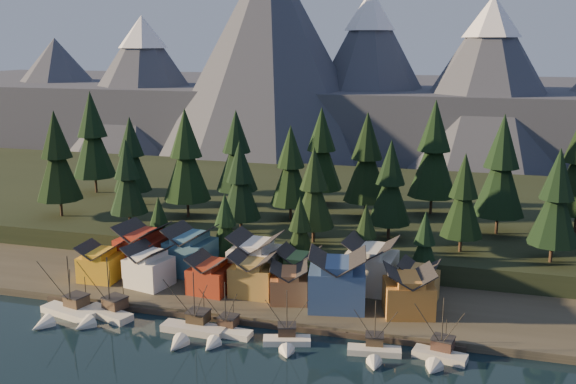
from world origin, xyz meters
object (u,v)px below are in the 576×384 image
(boat_0, at_px, (62,306))
(house_back_1, at_px, (190,249))
(boat_2, at_px, (189,324))
(boat_1, at_px, (102,307))
(boat_6, at_px, (439,348))
(house_front_0, at_px, (100,261))
(boat_4, at_px, (287,335))
(house_back_0, at_px, (142,246))
(boat_3, at_px, (221,327))
(boat_5, at_px, (374,346))
(house_front_1, at_px, (149,265))

(boat_0, bearing_deg, house_back_1, 73.23)
(house_back_1, bearing_deg, boat_2, -59.36)
(boat_1, height_order, boat_6, boat_1)
(house_front_0, bearing_deg, house_back_1, 25.78)
(boat_1, bearing_deg, boat_0, -151.25)
(boat_1, xyz_separation_m, boat_4, (35.66, -1.01, -0.43))
(boat_0, distance_m, boat_6, 68.07)
(boat_4, height_order, house_back_0, house_back_0)
(boat_2, distance_m, boat_4, 17.42)
(boat_0, relative_size, house_front_0, 1.62)
(boat_0, height_order, boat_3, boat_0)
(boat_4, relative_size, boat_5, 1.04)
(boat_1, height_order, boat_4, boat_1)
(house_front_0, height_order, house_back_0, house_back_0)
(boat_0, distance_m, house_front_1, 18.87)
(boat_0, bearing_deg, house_front_1, 72.99)
(boat_3, relative_size, house_front_1, 1.16)
(house_back_0, bearing_deg, boat_4, -23.47)
(house_front_1, height_order, house_back_0, house_back_0)
(boat_4, bearing_deg, boat_3, 164.45)
(boat_2, height_order, boat_5, boat_2)
(boat_2, xyz_separation_m, house_front_0, (-27.42, 16.45, 3.33))
(house_front_1, xyz_separation_m, house_back_1, (5.26, 8.86, 0.95))
(boat_0, distance_m, boat_3, 31.33)
(boat_4, distance_m, house_front_1, 37.08)
(boat_2, height_order, house_back_0, house_back_0)
(boat_5, xyz_separation_m, boat_6, (10.16, 1.10, 0.45))
(house_back_0, bearing_deg, boat_3, -33.18)
(boat_2, bearing_deg, house_front_0, 151.86)
(boat_2, relative_size, boat_4, 1.23)
(boat_1, height_order, house_back_0, house_back_0)
(boat_0, relative_size, boat_4, 1.22)
(boat_6, bearing_deg, boat_2, -165.35)
(boat_0, distance_m, house_back_1, 29.19)
(boat_2, distance_m, house_back_1, 27.71)
(boat_3, distance_m, house_back_1, 29.72)
(boat_3, height_order, house_back_0, house_back_0)
(house_front_1, xyz_separation_m, house_back_0, (-5.51, 7.74, 1.01))
(boat_4, bearing_deg, house_back_0, 133.84)
(boat_1, distance_m, boat_3, 23.86)
(boat_2, bearing_deg, boat_3, 11.05)
(boat_3, bearing_deg, boat_1, -177.91)
(boat_2, bearing_deg, boat_5, 4.73)
(house_front_0, bearing_deg, boat_1, -59.68)
(boat_2, xyz_separation_m, house_front_1, (-16.10, 16.21, 3.70))
(boat_3, relative_size, house_front_0, 1.42)
(boat_1, height_order, house_back_1, house_back_1)
(boat_1, bearing_deg, house_front_1, 99.59)
(boat_5, bearing_deg, boat_2, 174.12)
(boat_0, relative_size, boat_2, 0.99)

